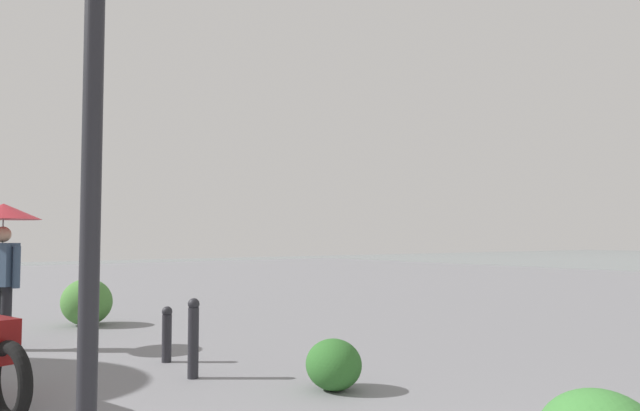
# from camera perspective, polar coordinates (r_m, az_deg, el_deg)

# --- Properties ---
(lamppost) EXTENTS (0.98, 0.28, 4.38)m
(lamppost) POSITION_cam_1_polar(r_m,az_deg,el_deg) (4.70, -20.68, 13.59)
(lamppost) COLOR #232328
(lamppost) RESTS_ON ground
(pedestrian) EXTENTS (1.00, 1.00, 2.03)m
(pedestrian) POSITION_cam_1_polar(r_m,az_deg,el_deg) (9.46, -27.91, -2.43)
(pedestrian) COLOR black
(pedestrian) RESTS_ON ground
(bollard_near) EXTENTS (0.13, 0.13, 0.88)m
(bollard_near) POSITION_cam_1_polar(r_m,az_deg,el_deg) (6.94, -11.94, -12.08)
(bollard_near) COLOR #232328
(bollard_near) RESTS_ON ground
(bollard_mid) EXTENTS (0.13, 0.13, 0.69)m
(bollard_mid) POSITION_cam_1_polar(r_m,az_deg,el_deg) (7.91, -14.35, -11.64)
(bollard_mid) COLOR #232328
(bollard_mid) RESTS_ON ground
(shrub_low) EXTENTS (0.61, 0.55, 0.52)m
(shrub_low) POSITION_cam_1_polar(r_m,az_deg,el_deg) (6.32, 1.30, -14.87)
(shrub_low) COLOR #2D6628
(shrub_low) RESTS_ON ground
(shrub_wide) EXTENTS (0.97, 0.87, 0.82)m
(shrub_wide) POSITION_cam_1_polar(r_m,az_deg,el_deg) (11.58, -21.29, -8.53)
(shrub_wide) COLOR #477F38
(shrub_wide) RESTS_ON ground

